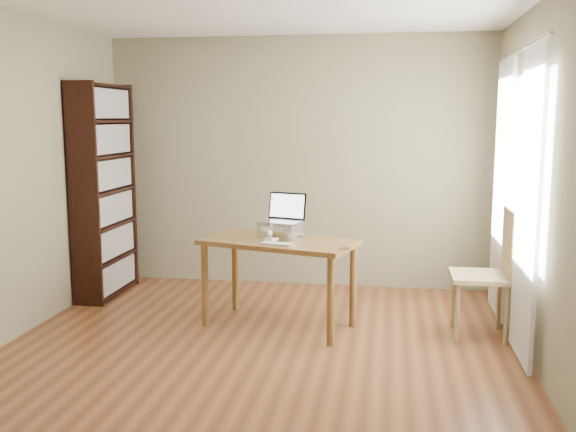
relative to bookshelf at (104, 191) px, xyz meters
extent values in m
cube|color=#5B2F18|center=(1.83, -1.55, -1.06)|extent=(4.00, 4.50, 0.02)
cube|color=#7F7555|center=(1.83, 0.71, 0.25)|extent=(4.00, 0.02, 2.60)
cube|color=#7F7555|center=(1.83, -3.81, 0.25)|extent=(4.00, 0.02, 2.60)
cube|color=#7F7555|center=(3.84, -1.55, 0.25)|extent=(0.02, 4.50, 2.60)
cube|color=white|center=(3.81, -0.75, 0.35)|extent=(0.01, 1.80, 1.40)
cube|color=black|center=(-0.01, -0.43, 0.00)|extent=(0.30, 0.04, 2.10)
cube|color=black|center=(-0.01, 0.43, 0.00)|extent=(0.30, 0.04, 2.10)
cube|color=black|center=(-0.15, 0.00, 0.00)|extent=(0.02, 0.90, 2.10)
cube|color=black|center=(-0.01, 0.00, -1.02)|extent=(0.30, 0.84, 0.02)
cube|color=black|center=(0.02, 0.00, -0.85)|extent=(0.20, 0.78, 0.28)
cube|color=black|center=(-0.01, 0.00, -0.68)|extent=(0.30, 0.84, 0.03)
cube|color=black|center=(0.02, 0.00, -0.51)|extent=(0.20, 0.78, 0.28)
cube|color=black|center=(-0.01, 0.00, -0.34)|extent=(0.30, 0.84, 0.02)
cube|color=black|center=(0.02, 0.00, -0.17)|extent=(0.20, 0.78, 0.28)
cube|color=black|center=(-0.01, 0.00, 0.00)|extent=(0.30, 0.84, 0.02)
cube|color=black|center=(0.02, 0.00, 0.17)|extent=(0.20, 0.78, 0.28)
cube|color=black|center=(-0.01, 0.00, 0.34)|extent=(0.30, 0.84, 0.02)
cube|color=black|center=(0.02, 0.00, 0.51)|extent=(0.20, 0.78, 0.28)
cube|color=black|center=(-0.01, 0.00, 0.68)|extent=(0.30, 0.84, 0.02)
cube|color=black|center=(0.02, 0.00, 0.85)|extent=(0.20, 0.78, 0.28)
cube|color=black|center=(-0.01, 0.00, 1.02)|extent=(0.30, 0.84, 0.03)
cube|color=white|center=(3.75, -1.30, 0.10)|extent=(0.03, 0.70, 2.20)
cube|color=white|center=(3.75, -0.20, 0.10)|extent=(0.03, 0.70, 2.20)
cylinder|color=silver|center=(3.75, -0.75, 1.23)|extent=(0.03, 1.90, 0.03)
cube|color=brown|center=(1.88, -0.73, -0.32)|extent=(1.40, 0.96, 0.04)
cylinder|color=brown|center=(1.31, -0.47, -0.70)|extent=(0.06, 0.06, 0.71)
cylinder|color=brown|center=(2.46, -0.47, -0.70)|extent=(0.06, 0.06, 0.71)
cylinder|color=brown|center=(1.31, -0.99, -0.70)|extent=(0.06, 0.06, 0.71)
cylinder|color=brown|center=(2.46, -0.99, -0.70)|extent=(0.06, 0.06, 0.71)
cube|color=silver|center=(1.74, -0.65, -0.24)|extent=(0.03, 0.25, 0.12)
cube|color=silver|center=(2.03, -0.65, -0.24)|extent=(0.03, 0.25, 0.12)
cube|color=silver|center=(1.88, -0.65, -0.17)|extent=(0.32, 0.25, 0.01)
cube|color=silver|center=(1.88, -0.65, -0.16)|extent=(0.40, 0.33, 0.02)
cube|color=black|center=(1.88, -0.51, -0.04)|extent=(0.35, 0.14, 0.23)
cube|color=white|center=(1.88, -0.52, -0.04)|extent=(0.31, 0.13, 0.20)
cube|color=silver|center=(1.90, -0.95, -0.29)|extent=(0.27, 0.16, 0.02)
cube|color=white|center=(1.90, -0.95, -0.28)|extent=(0.25, 0.14, 0.00)
cylinder|color=brown|center=(2.46, -1.01, -0.30)|extent=(0.09, 0.09, 0.01)
ellipsoid|color=#423C34|center=(1.90, -0.62, -0.23)|extent=(0.18, 0.40, 0.14)
ellipsoid|color=#423C34|center=(1.90, -0.51, -0.24)|extent=(0.16, 0.17, 0.13)
ellipsoid|color=#423C34|center=(1.90, -0.81, -0.21)|extent=(0.11, 0.10, 0.10)
ellipsoid|color=white|center=(1.90, -0.77, -0.25)|extent=(0.10, 0.10, 0.09)
sphere|color=white|center=(1.90, -0.85, -0.23)|extent=(0.05, 0.05, 0.05)
cone|color=#423C34|center=(1.87, -0.81, -0.16)|extent=(0.03, 0.04, 0.04)
cone|color=#423C34|center=(1.93, -0.81, -0.16)|extent=(0.03, 0.04, 0.04)
cylinder|color=white|center=(1.87, -0.82, -0.28)|extent=(0.03, 0.10, 0.03)
cylinder|color=white|center=(1.93, -0.82, -0.28)|extent=(0.03, 0.10, 0.03)
cylinder|color=#423C34|center=(1.99, -0.49, -0.28)|extent=(0.14, 0.22, 0.03)
cube|color=#9E7D55|center=(3.53, -0.72, -0.55)|extent=(0.46, 0.46, 0.04)
cylinder|color=#9E7D55|center=(3.35, -0.91, -0.80)|extent=(0.04, 0.04, 0.50)
cylinder|color=#9E7D55|center=(3.72, -0.91, -0.80)|extent=(0.04, 0.04, 0.50)
cylinder|color=#9E7D55|center=(3.35, -0.54, -0.80)|extent=(0.04, 0.04, 0.50)
cylinder|color=#9E7D55|center=(3.72, -0.54, -0.80)|extent=(0.04, 0.04, 0.50)
cube|color=#9E7D55|center=(3.74, -0.72, -0.28)|extent=(0.03, 0.44, 0.55)
camera|label=1|loc=(2.80, -5.94, 0.72)|focal=40.00mm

